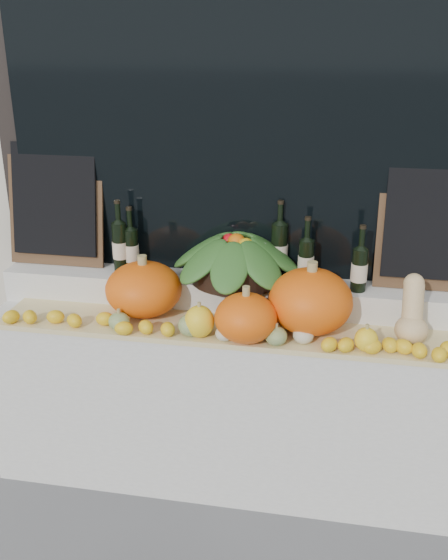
{
  "coord_description": "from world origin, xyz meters",
  "views": [
    {
      "loc": [
        0.47,
        -1.11,
        2.18
      ],
      "look_at": [
        0.0,
        1.45,
        1.12
      ],
      "focal_mm": 40.0,
      "sensor_mm": 36.0,
      "label": 1
    }
  ],
  "objects_px": {
    "pumpkin_left": "(144,289)",
    "wine_bottle_tall": "(279,250)",
    "produce_bowl": "(236,257)",
    "butternut_squash": "(412,315)",
    "pumpkin_right": "(310,301)"
  },
  "relations": [
    {
      "from": "pumpkin_right",
      "to": "butternut_squash",
      "type": "distance_m",
      "value": 0.44
    },
    {
      "from": "butternut_squash",
      "to": "produce_bowl",
      "type": "distance_m",
      "value": 0.85
    },
    {
      "from": "pumpkin_right",
      "to": "produce_bowl",
      "type": "relative_size",
      "value": 0.56
    },
    {
      "from": "pumpkin_left",
      "to": "produce_bowl",
      "type": "xyz_separation_m",
      "value": [
        0.41,
        0.18,
        0.12
      ]
    },
    {
      "from": "butternut_squash",
      "to": "pumpkin_right",
      "type": "bearing_deg",
      "value": 178.12
    },
    {
      "from": "pumpkin_right",
      "to": "wine_bottle_tall",
      "type": "distance_m",
      "value": 0.37
    },
    {
      "from": "produce_bowl",
      "to": "wine_bottle_tall",
      "type": "height_order",
      "value": "wine_bottle_tall"
    },
    {
      "from": "butternut_squash",
      "to": "wine_bottle_tall",
      "type": "distance_m",
      "value": 0.7
    },
    {
      "from": "produce_bowl",
      "to": "pumpkin_left",
      "type": "bearing_deg",
      "value": -156.41
    },
    {
      "from": "butternut_squash",
      "to": "wine_bottle_tall",
      "type": "relative_size",
      "value": 0.75
    },
    {
      "from": "butternut_squash",
      "to": "produce_bowl",
      "type": "relative_size",
      "value": 0.43
    },
    {
      "from": "pumpkin_left",
      "to": "butternut_squash",
      "type": "xyz_separation_m",
      "value": [
        1.22,
        -0.05,
        -0.0
      ]
    },
    {
      "from": "wine_bottle_tall",
      "to": "pumpkin_left",
      "type": "bearing_deg",
      "value": -157.3
    },
    {
      "from": "pumpkin_left",
      "to": "wine_bottle_tall",
      "type": "height_order",
      "value": "wine_bottle_tall"
    },
    {
      "from": "pumpkin_left",
      "to": "pumpkin_right",
      "type": "relative_size",
      "value": 0.96
    }
  ]
}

